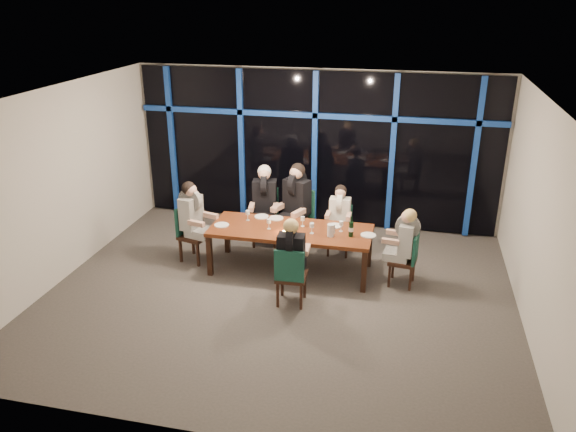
{
  "coord_description": "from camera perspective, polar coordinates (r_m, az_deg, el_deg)",
  "views": [
    {
      "loc": [
        1.79,
        -7.28,
        4.32
      ],
      "look_at": [
        0.0,
        0.6,
        1.05
      ],
      "focal_mm": 35.0,
      "sensor_mm": 36.0,
      "label": 1
    }
  ],
  "objects": [
    {
      "name": "diner_end_right",
      "position": [
        8.74,
        11.79,
        -1.98
      ],
      "size": [
        0.57,
        0.46,
        0.85
      ],
      "rotation": [
        0.0,
        0.0,
        4.59
      ],
      "color": "black",
      "rests_on": "ground"
    },
    {
      "name": "plate_far_right",
      "position": [
        9.14,
        4.79,
        -1.0
      ],
      "size": [
        0.24,
        0.24,
        0.01
      ],
      "primitive_type": "cylinder",
      "color": "white",
      "rests_on": "dining_table"
    },
    {
      "name": "plate_end_right",
      "position": [
        8.86,
        8.16,
        -1.94
      ],
      "size": [
        0.24,
        0.24,
        0.01
      ],
      "primitive_type": "cylinder",
      "color": "white",
      "rests_on": "dining_table"
    },
    {
      "name": "wine_glass_e",
      "position": [
        8.91,
        5.42,
        -0.81
      ],
      "size": [
        0.07,
        0.07,
        0.18
      ],
      "color": "silver",
      "rests_on": "dining_table"
    },
    {
      "name": "plate_near_mid",
      "position": [
        8.59,
        1.02,
        -2.49
      ],
      "size": [
        0.24,
        0.24,
        0.01
      ],
      "primitive_type": "cylinder",
      "color": "white",
      "rests_on": "dining_table"
    },
    {
      "name": "dining_table",
      "position": [
        9.04,
        0.28,
        -1.7
      ],
      "size": [
        2.6,
        1.0,
        0.75
      ],
      "color": "brown",
      "rests_on": "ground"
    },
    {
      "name": "room",
      "position": [
        7.84,
        -0.98,
        5.01
      ],
      "size": [
        7.04,
        7.0,
        3.02
      ],
      "color": "#534D49",
      "rests_on": "ground"
    },
    {
      "name": "chair_far_left",
      "position": [
        10.16,
        -2.33,
        0.3
      ],
      "size": [
        0.54,
        0.54,
        1.01
      ],
      "rotation": [
        0.0,
        0.0,
        0.17
      ],
      "color": "black",
      "rests_on": "ground"
    },
    {
      "name": "chair_end_right",
      "position": [
        8.88,
        12.09,
        -4.09
      ],
      "size": [
        0.45,
        0.45,
        0.87
      ],
      "rotation": [
        0.0,
        0.0,
        4.59
      ],
      "color": "black",
      "rests_on": "ground"
    },
    {
      "name": "tea_light",
      "position": [
        8.88,
        -0.42,
        -1.6
      ],
      "size": [
        0.05,
        0.05,
        0.03
      ],
      "primitive_type": "cylinder",
      "color": "#FEA74C",
      "rests_on": "dining_table"
    },
    {
      "name": "wine_bottle",
      "position": [
        8.75,
        6.42,
        -1.31
      ],
      "size": [
        0.08,
        0.08,
        0.33
      ],
      "rotation": [
        0.0,
        0.0,
        0.08
      ],
      "color": "black",
      "rests_on": "dining_table"
    },
    {
      "name": "plate_far_mid",
      "position": [
        9.42,
        -1.21,
        -0.22
      ],
      "size": [
        0.24,
        0.24,
        0.01
      ],
      "primitive_type": "cylinder",
      "color": "white",
      "rests_on": "dining_table"
    },
    {
      "name": "chair_far_mid",
      "position": [
        9.97,
        1.07,
        0.07
      ],
      "size": [
        0.65,
        0.65,
        1.07
      ],
      "rotation": [
        0.0,
        0.0,
        -0.4
      ],
      "color": "black",
      "rests_on": "ground"
    },
    {
      "name": "plate_far_left",
      "position": [
        9.49,
        -2.71,
        -0.06
      ],
      "size": [
        0.24,
        0.24,
        0.01
      ],
      "primitive_type": "cylinder",
      "color": "white",
      "rests_on": "dining_table"
    },
    {
      "name": "window_wall",
      "position": [
        10.73,
        2.84,
        7.04
      ],
      "size": [
        6.86,
        0.43,
        2.94
      ],
      "color": "black",
      "rests_on": "ground"
    },
    {
      "name": "diner_far_right",
      "position": [
        9.64,
        5.28,
        0.62
      ],
      "size": [
        0.42,
        0.53,
        0.83
      ],
      "rotation": [
        0.0,
        0.0,
        0.0
      ],
      "color": "white",
      "rests_on": "ground"
    },
    {
      "name": "wine_glass_b",
      "position": [
        9.07,
        1.5,
        -0.34
      ],
      "size": [
        0.06,
        0.06,
        0.17
      ],
      "color": "white",
      "rests_on": "dining_table"
    },
    {
      "name": "chair_far_right",
      "position": [
        9.83,
        5.26,
        -1.09
      ],
      "size": [
        0.4,
        0.4,
        0.85
      ],
      "rotation": [
        0.0,
        0.0,
        0.0
      ],
      "color": "black",
      "rests_on": "ground"
    },
    {
      "name": "chair_end_left",
      "position": [
        9.64,
        -9.9,
        -1.44
      ],
      "size": [
        0.54,
        0.54,
        0.96
      ],
      "rotation": [
        0.0,
        0.0,
        1.32
      ],
      "color": "black",
      "rests_on": "ground"
    },
    {
      "name": "wine_glass_d",
      "position": [
        9.32,
        -4.12,
        0.29
      ],
      "size": [
        0.07,
        0.07,
        0.17
      ],
      "color": "white",
      "rests_on": "dining_table"
    },
    {
      "name": "plate_end_left",
      "position": [
        9.2,
        -6.76,
        -0.91
      ],
      "size": [
        0.24,
        0.24,
        0.01
      ],
      "primitive_type": "cylinder",
      "color": "white",
      "rests_on": "dining_table"
    },
    {
      "name": "chair_near_mid",
      "position": [
        8.13,
        0.26,
        -5.88
      ],
      "size": [
        0.45,
        0.45,
        0.93
      ],
      "rotation": [
        0.0,
        0.0,
        3.18
      ],
      "color": "black",
      "rests_on": "ground"
    },
    {
      "name": "diner_end_left",
      "position": [
        9.45,
        -9.65,
        0.59
      ],
      "size": [
        0.65,
        0.55,
        0.93
      ],
      "rotation": [
        0.0,
        0.0,
        1.32
      ],
      "color": "black",
      "rests_on": "ground"
    },
    {
      "name": "diner_far_mid",
      "position": [
        9.75,
        0.78,
        2.21
      ],
      "size": [
        0.67,
        0.73,
        1.04
      ],
      "rotation": [
        0.0,
        0.0,
        -0.4
      ],
      "color": "black",
      "rests_on": "ground"
    },
    {
      "name": "wine_glass_a",
      "position": [
        8.97,
        -1.96,
        -0.59
      ],
      "size": [
        0.07,
        0.07,
        0.17
      ],
      "color": "silver",
      "rests_on": "dining_table"
    },
    {
      "name": "diner_near_mid",
      "position": [
        8.03,
        0.36,
        -3.29
      ],
      "size": [
        0.47,
        0.58,
        0.9
      ],
      "rotation": [
        0.0,
        0.0,
        3.18
      ],
      "color": "black",
      "rests_on": "ground"
    },
    {
      "name": "water_pitcher",
      "position": [
        8.73,
        4.37,
        -1.45
      ],
      "size": [
        0.12,
        0.11,
        0.2
      ],
      "rotation": [
        0.0,
        0.0,
        -0.01
      ],
      "color": "silver",
      "rests_on": "dining_table"
    },
    {
      "name": "wine_glass_c",
      "position": [
        8.81,
        2.44,
        -1.0
      ],
      "size": [
        0.07,
        0.07,
        0.18
      ],
      "color": "silver",
      "rests_on": "dining_table"
    },
    {
      "name": "diner_far_left",
      "position": [
        9.94,
        -2.41,
        2.25
      ],
      "size": [
        0.54,
        0.66,
        0.98
      ],
      "rotation": [
        0.0,
        0.0,
        0.17
      ],
      "color": "black",
      "rests_on": "ground"
    }
  ]
}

